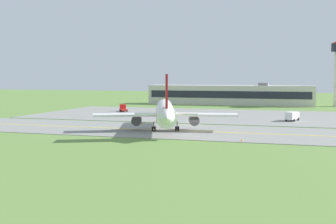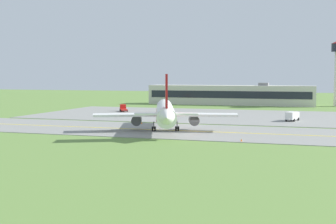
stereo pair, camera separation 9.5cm
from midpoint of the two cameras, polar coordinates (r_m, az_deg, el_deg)
The scene contains 11 objects.
ground_plane at distance 103.58m, azimuth 3.25°, elevation -2.40°, with size 500.00×500.00×0.00m, color olive.
taxiway_strip at distance 103.58m, azimuth 3.25°, elevation -2.38°, with size 240.00×28.00×0.10m, color gray.
apron_pad at distance 142.99m, azimuth 11.36°, elevation -0.56°, with size 140.00×52.00×0.10m, color gray.
taxiway_centreline at distance 103.57m, azimuth 3.25°, elevation -2.35°, with size 220.00×0.60×0.01m, color yellow.
airplane_lead at distance 105.16m, azimuth -0.30°, elevation -0.03°, with size 31.68×38.54×12.70m.
service_truck_baggage at distance 130.90m, azimuth 14.95°, elevation -0.43°, with size 3.59×6.33×2.60m.
service_truck_fuel at distance 161.28m, azimuth -5.47°, elevation 0.48°, with size 4.86×6.60×2.59m.
terminal_building at distance 198.79m, azimuth 7.62°, elevation 2.06°, with size 69.46×10.45×9.41m.
traffic_cone_near_edge at distance 119.16m, azimuth -3.22°, elevation -1.35°, with size 0.44×0.44×0.60m, color orange.
traffic_cone_mid_edge at distance 88.67m, azimuth 8.99°, elevation -3.42°, with size 0.44×0.44×0.60m, color orange.
traffic_cone_far_edge at distance 120.94m, azimuth -3.90°, elevation -1.27°, with size 0.44×0.44×0.60m, color orange.
Camera 2 is at (25.66, -99.58, 12.43)m, focal length 49.91 mm.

